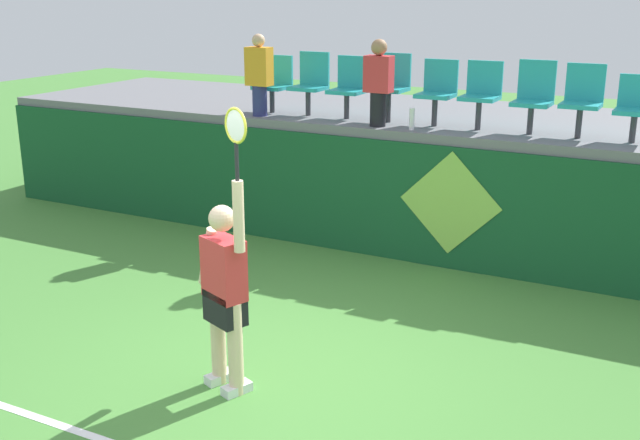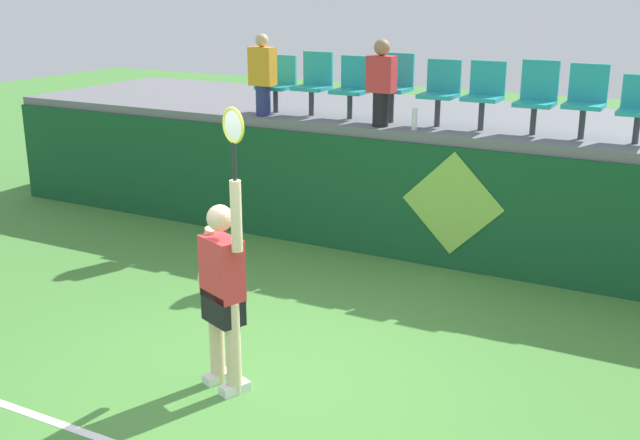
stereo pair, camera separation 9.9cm
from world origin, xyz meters
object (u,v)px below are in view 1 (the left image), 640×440
stadium_chair_8 (636,105)px  spectator_1 (259,74)px  stadium_chair_1 (311,81)px  stadium_chair_6 (534,95)px  stadium_chair_0 (275,81)px  stadium_chair_4 (437,89)px  tennis_player (225,288)px  stadium_chair_7 (582,97)px  spectator_0 (378,81)px  stadium_chair_3 (391,83)px  water_bottle (412,119)px  stadium_chair_5 (481,92)px  stadium_chair_2 (349,85)px

stadium_chair_8 → spectator_1: spectator_1 is taller
stadium_chair_1 → stadium_chair_6: size_ratio=0.98×
stadium_chair_0 → stadium_chair_4: bearing=0.0°
stadium_chair_4 → stadium_chair_6: (1.20, 0.01, 0.00)m
tennis_player → stadium_chair_7: (2.03, 4.39, 1.17)m
stadium_chair_1 → spectator_0: (1.18, -0.42, 0.11)m
stadium_chair_3 → stadium_chair_4: size_ratio=1.07×
stadium_chair_6 → spectator_0: size_ratio=0.80×
stadium_chair_8 → stadium_chair_0: bearing=180.0°
stadium_chair_1 → spectator_0: 1.25m
stadium_chair_1 → stadium_chair_6: bearing=0.1°
stadium_chair_4 → stadium_chair_3: bearing=179.9°
stadium_chair_6 → water_bottle: bearing=-161.1°
stadium_chair_3 → stadium_chair_8: stadium_chair_3 is taller
stadium_chair_3 → stadium_chair_8: (2.97, -0.00, -0.08)m
stadium_chair_8 → stadium_chair_1: bearing=179.9°
tennis_player → stadium_chair_6: stadium_chair_6 is taller
stadium_chair_0 → stadium_chair_6: stadium_chair_6 is taller
stadium_chair_6 → stadium_chair_7: stadium_chair_6 is taller
stadium_chair_7 → stadium_chair_1: bearing=180.0°
stadium_chair_3 → stadium_chair_4: stadium_chair_3 is taller
stadium_chair_7 → spectator_0: 2.42m
stadium_chair_0 → water_bottle: bearing=-11.6°
stadium_chair_1 → stadium_chair_8: 4.15m
stadium_chair_5 → spectator_1: (-2.94, -0.40, 0.10)m
tennis_player → spectator_1: spectator_1 is taller
stadium_chair_0 → stadium_chair_6: (3.57, 0.01, 0.04)m
stadium_chair_2 → stadium_chair_6: bearing=0.1°
tennis_player → water_bottle: tennis_player is taller
water_bottle → stadium_chair_7: 1.99m
stadium_chair_0 → stadium_chair_4: size_ratio=0.95×
spectator_0 → spectator_1: 1.75m
water_bottle → spectator_0: size_ratio=0.25×
stadium_chair_0 → stadium_chair_3: size_ratio=0.89×
tennis_player → stadium_chair_4: (0.28, 4.39, 1.17)m
stadium_chair_5 → spectator_1: spectator_1 is taller
tennis_player → stadium_chair_0: tennis_player is taller
spectator_0 → stadium_chair_0: bearing=166.7°
stadium_chair_4 → spectator_0: size_ratio=0.76×
stadium_chair_1 → stadium_chair_2: size_ratio=1.04×
stadium_chair_3 → stadium_chair_7: size_ratio=1.03×
tennis_player → stadium_chair_5: 4.62m
stadium_chair_3 → stadium_chair_2: bearing=179.8°
stadium_chair_4 → stadium_chair_8: size_ratio=1.09×
stadium_chair_4 → stadium_chair_1: bearing=179.9°
spectator_0 → tennis_player: bearing=-85.0°
water_bottle → stadium_chair_0: (-2.22, 0.46, 0.29)m
stadium_chair_0 → stadium_chair_2: (1.15, 0.00, 0.02)m
stadium_chair_6 → spectator_1: size_ratio=0.79×
stadium_chair_0 → stadium_chair_5: 2.94m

